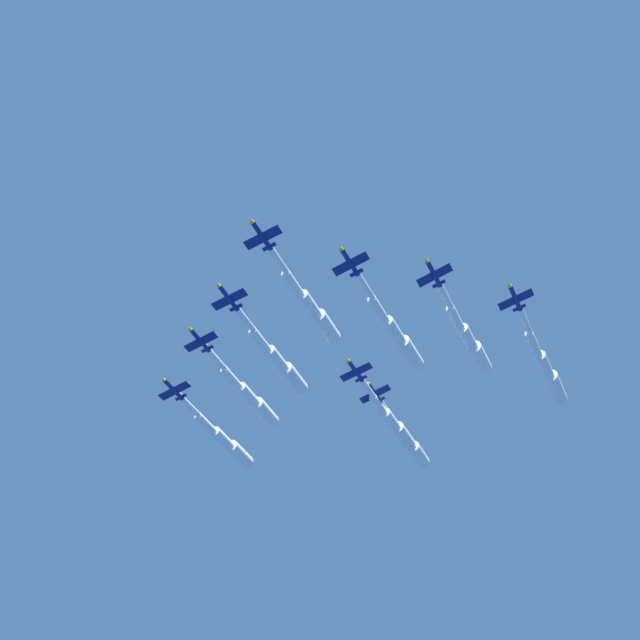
{
  "coord_description": "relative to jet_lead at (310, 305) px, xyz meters",
  "views": [
    {
      "loc": [
        -149.81,
        -114.25,
        2.01
      ],
      "look_at": [
        0.0,
        0.0,
        152.94
      ],
      "focal_mm": 57.51,
      "sensor_mm": 36.0,
      "label": 1
    }
  ],
  "objects": [
    {
      "name": "jet_lead",
      "position": [
        0.0,
        0.0,
        0.0
      ],
      "size": [
        44.43,
        15.39,
        4.28
      ],
      "color": "navy"
    },
    {
      "name": "jet_port_inner",
      "position": [
        18.1,
        -11.4,
        -1.94
      ],
      "size": [
        46.77,
        15.2,
        4.3
      ],
      "color": "navy"
    },
    {
      "name": "jet_starboard_inner",
      "position": [
        9.61,
        17.58,
        -2.11
      ],
      "size": [
        44.64,
        15.3,
        4.25
      ],
      "color": "navy"
    },
    {
      "name": "jet_port_mid",
      "position": [
        33.28,
        -22.59,
        0.29
      ],
      "size": [
        44.71,
        15.3,
        4.35
      ],
      "color": "navy"
    },
    {
      "name": "jet_starboard_mid",
      "position": [
        19.14,
        35.04,
        -0.23
      ],
      "size": [
        44.74,
        15.03,
        4.29
      ],
      "color": "navy"
    },
    {
      "name": "jet_port_outer",
      "position": [
        52.81,
        -32.93,
        -1.55
      ],
      "size": [
        49.25,
        16.71,
        4.26
      ],
      "color": "navy"
    },
    {
      "name": "jet_starboard_outer",
      "position": [
        28.94,
        52.44,
        -2.06
      ],
      "size": [
        45.22,
        14.66,
        4.27
      ],
      "color": "navy"
    },
    {
      "name": "jet_trail_port",
      "position": [
        51.39,
        12.3,
        -0.19
      ],
      "size": [
        43.43,
        14.7,
        4.24
      ],
      "color": "navy"
    },
    {
      "name": "jet_trail_starboard",
      "position": [
        64.78,
        15.82,
        1.58
      ],
      "size": [
        44.04,
        15.22,
        4.36
      ],
      "color": "navy"
    }
  ]
}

